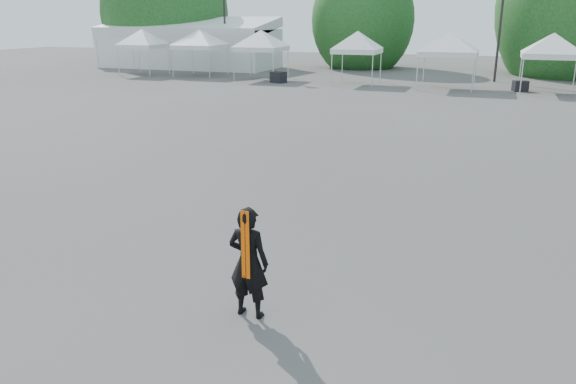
% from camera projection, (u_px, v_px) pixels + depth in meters
% --- Properties ---
extents(ground, '(120.00, 120.00, 0.00)m').
position_uv_depth(ground, '(293.00, 258.00, 10.07)').
color(ground, '#474442').
rests_on(ground, ground).
extents(marquee, '(15.00, 6.25, 4.23)m').
position_uv_depth(marquee, '(189.00, 44.00, 48.08)').
color(marquee, white).
rests_on(marquee, ground).
extents(tree_far_w, '(4.80, 4.80, 7.30)m').
position_uv_depth(tree_far_w, '(165.00, 13.00, 51.32)').
color(tree_far_w, '#382314').
rests_on(tree_far_w, ground).
extents(tree_mid_w, '(4.16, 4.16, 6.33)m').
position_uv_depth(tree_mid_w, '(363.00, 20.00, 47.39)').
color(tree_mid_w, '#382314').
rests_on(tree_mid_w, ground).
extents(tent_a, '(4.01, 4.01, 3.88)m').
position_uv_depth(tent_a, '(142.00, 33.00, 41.54)').
color(tent_a, silver).
rests_on(tent_a, ground).
extents(tent_b, '(4.52, 4.52, 3.88)m').
position_uv_depth(tent_b, '(200.00, 33.00, 40.93)').
color(tent_b, silver).
rests_on(tent_b, ground).
extents(tent_c, '(4.35, 4.35, 3.88)m').
position_uv_depth(tent_c, '(261.00, 34.00, 38.37)').
color(tent_c, silver).
rests_on(tent_c, ground).
extents(tent_d, '(3.99, 3.99, 3.88)m').
position_uv_depth(tent_d, '(358.00, 35.00, 35.77)').
color(tent_d, silver).
rests_on(tent_d, ground).
extents(tent_e, '(4.74, 4.74, 3.88)m').
position_uv_depth(tent_e, '(450.00, 37.00, 33.34)').
color(tent_e, silver).
rests_on(tent_e, ground).
extents(tent_f, '(4.51, 4.51, 3.88)m').
position_uv_depth(tent_f, '(554.00, 38.00, 31.44)').
color(tent_f, silver).
rests_on(tent_f, ground).
extents(man, '(0.62, 0.42, 1.65)m').
position_uv_depth(man, '(248.00, 262.00, 7.92)').
color(man, black).
rests_on(man, ground).
extents(crate_west, '(1.11, 1.00, 0.71)m').
position_uv_depth(crate_west, '(278.00, 77.00, 37.17)').
color(crate_west, black).
rests_on(crate_west, ground).
extents(crate_mid, '(0.95, 0.85, 0.62)m').
position_uv_depth(crate_mid, '(520.00, 86.00, 32.80)').
color(crate_mid, black).
rests_on(crate_mid, ground).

